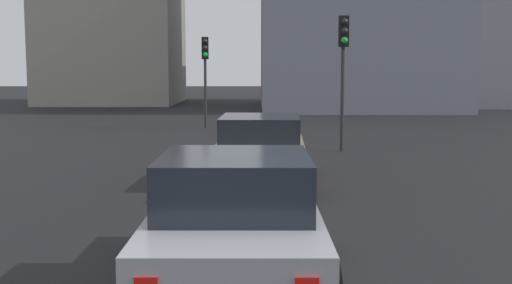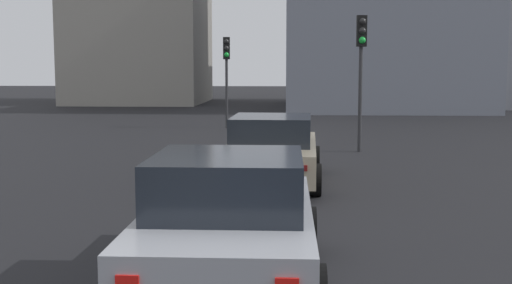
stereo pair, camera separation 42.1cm
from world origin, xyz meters
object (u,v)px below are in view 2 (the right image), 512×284
(car_silver_second, at_px, (229,222))
(traffic_light_near_left, at_px, (227,63))
(traffic_light_near_right, at_px, (361,54))
(car_beige_lead, at_px, (272,150))

(car_silver_second, distance_m, traffic_light_near_left, 19.62)
(traffic_light_near_left, bearing_deg, car_silver_second, -0.58)
(traffic_light_near_left, height_order, traffic_light_near_right, traffic_light_near_right)
(car_beige_lead, relative_size, car_silver_second, 1.14)
(car_beige_lead, xyz_separation_m, traffic_light_near_right, (5.28, -2.47, 2.16))
(traffic_light_near_right, bearing_deg, traffic_light_near_left, -152.38)
(car_beige_lead, xyz_separation_m, car_silver_second, (-6.68, 0.32, 0.02))
(car_beige_lead, height_order, traffic_light_near_left, traffic_light_near_left)
(car_beige_lead, height_order, car_silver_second, car_silver_second)
(car_beige_lead, distance_m, car_silver_second, 6.69)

